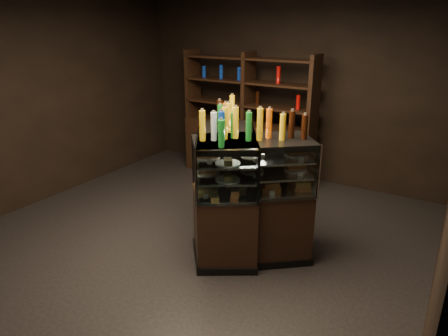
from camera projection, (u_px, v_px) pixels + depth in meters
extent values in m
plane|color=black|center=(198.00, 235.00, 4.78)|extent=(5.00, 5.00, 0.00)
cube|color=black|center=(286.00, 84.00, 6.28)|extent=(5.00, 0.02, 3.00)
cube|color=black|center=(46.00, 92.00, 5.49)|extent=(0.02, 5.00, 3.00)
cube|color=black|center=(251.00, 223.00, 4.25)|extent=(1.29, 1.20, 0.77)
cube|color=black|center=(250.00, 252.00, 4.37)|extent=(1.33, 1.24, 0.08)
cube|color=black|center=(253.00, 142.00, 3.94)|extent=(1.29, 1.20, 0.06)
cube|color=silver|center=(252.00, 189.00, 4.11)|extent=(1.22, 1.14, 0.02)
cube|color=silver|center=(252.00, 173.00, 4.05)|extent=(1.22, 1.14, 0.02)
cube|color=silver|center=(252.00, 157.00, 4.00)|extent=(1.22, 1.14, 0.02)
cube|color=white|center=(259.00, 176.00, 3.74)|extent=(0.92, 0.75, 0.55)
cylinder|color=silver|center=(319.00, 173.00, 3.82)|extent=(0.03, 0.03, 0.57)
cylinder|color=silver|center=(196.00, 179.00, 3.67)|extent=(0.03, 0.03, 0.57)
cube|color=black|center=(227.00, 214.00, 4.45)|extent=(1.12, 1.32, 0.77)
cube|color=black|center=(227.00, 241.00, 4.57)|extent=(1.16, 1.36, 0.08)
cube|color=black|center=(227.00, 136.00, 4.15)|extent=(1.12, 1.32, 0.06)
cube|color=silver|center=(227.00, 181.00, 4.32)|extent=(1.06, 1.25, 0.02)
cube|color=silver|center=(227.00, 165.00, 4.26)|extent=(1.06, 1.25, 0.02)
cube|color=silver|center=(227.00, 151.00, 4.20)|extent=(1.06, 1.25, 0.02)
cube|color=white|center=(198.00, 158.00, 4.23)|extent=(0.63, 1.01, 0.55)
cylinder|color=silver|center=(196.00, 179.00, 3.67)|extent=(0.03, 0.03, 0.57)
cylinder|color=silver|center=(202.00, 143.00, 4.78)|extent=(0.03, 0.03, 0.57)
cube|color=#D67F4D|center=(204.00, 189.00, 4.01)|extent=(0.20, 0.18, 0.06)
cube|color=#D67F4D|center=(236.00, 188.00, 4.05)|extent=(0.20, 0.18, 0.06)
cube|color=#D67F4D|center=(268.00, 186.00, 4.09)|extent=(0.20, 0.18, 0.06)
cube|color=#D67F4D|center=(299.00, 184.00, 4.14)|extent=(0.20, 0.18, 0.06)
cylinder|color=white|center=(208.00, 173.00, 3.99)|extent=(0.24, 0.24, 0.01)
cube|color=#D67F4D|center=(208.00, 170.00, 3.98)|extent=(0.18, 0.17, 0.05)
cylinder|color=white|center=(252.00, 171.00, 4.04)|extent=(0.24, 0.24, 0.01)
cube|color=#D67F4D|center=(252.00, 168.00, 4.03)|extent=(0.18, 0.17, 0.05)
cylinder|color=white|center=(295.00, 169.00, 4.10)|extent=(0.24, 0.24, 0.01)
cube|color=#D67F4D|center=(295.00, 166.00, 4.09)|extent=(0.18, 0.17, 0.05)
cylinder|color=white|center=(208.00, 158.00, 3.93)|extent=(0.24, 0.24, 0.02)
cube|color=#D67F4D|center=(208.00, 154.00, 3.92)|extent=(0.18, 0.17, 0.05)
cylinder|color=white|center=(253.00, 156.00, 3.99)|extent=(0.24, 0.24, 0.02)
cube|color=#D67F4D|center=(253.00, 152.00, 3.98)|extent=(0.18, 0.17, 0.05)
cylinder|color=white|center=(296.00, 154.00, 4.05)|extent=(0.24, 0.24, 0.02)
cube|color=#D67F4D|center=(296.00, 151.00, 4.04)|extent=(0.18, 0.17, 0.05)
cube|color=#D67F4D|center=(224.00, 163.00, 4.77)|extent=(0.17, 0.20, 0.06)
cube|color=#D67F4D|center=(224.00, 173.00, 4.46)|extent=(0.17, 0.20, 0.06)
cube|color=#D67F4D|center=(224.00, 184.00, 4.15)|extent=(0.17, 0.20, 0.06)
cube|color=#D67F4D|center=(225.00, 197.00, 3.84)|extent=(0.17, 0.20, 0.06)
cylinder|color=white|center=(226.00, 151.00, 4.67)|extent=(0.24, 0.24, 0.01)
cube|color=#D67F4D|center=(226.00, 148.00, 4.66)|extent=(0.16, 0.19, 0.05)
cylinder|color=white|center=(227.00, 164.00, 4.25)|extent=(0.24, 0.24, 0.01)
cube|color=#D67F4D|center=(227.00, 161.00, 4.24)|extent=(0.16, 0.19, 0.05)
cylinder|color=white|center=(228.00, 179.00, 3.83)|extent=(0.24, 0.24, 0.01)
cube|color=#D67F4D|center=(228.00, 176.00, 3.82)|extent=(0.16, 0.19, 0.05)
cylinder|color=white|center=(226.00, 138.00, 4.62)|extent=(0.24, 0.24, 0.02)
cube|color=#D67F4D|center=(226.00, 135.00, 4.61)|extent=(0.16, 0.19, 0.05)
cylinder|color=white|center=(227.00, 149.00, 4.20)|extent=(0.24, 0.24, 0.02)
cube|color=#D67F4D|center=(227.00, 146.00, 4.18)|extent=(0.16, 0.19, 0.05)
cylinder|color=white|center=(228.00, 163.00, 3.77)|extent=(0.24, 0.24, 0.02)
cube|color=#D67F4D|center=(228.00, 160.00, 3.76)|extent=(0.16, 0.19, 0.05)
cylinder|color=black|center=(203.00, 127.00, 3.82)|extent=(0.06, 0.06, 0.28)
cylinder|color=silver|center=(202.00, 112.00, 3.77)|extent=(0.03, 0.03, 0.02)
cylinder|color=silver|center=(214.00, 127.00, 3.83)|extent=(0.06, 0.06, 0.28)
cylinder|color=silver|center=(214.00, 111.00, 3.78)|extent=(0.03, 0.03, 0.02)
cylinder|color=#147223|center=(225.00, 126.00, 3.85)|extent=(0.06, 0.06, 0.28)
cylinder|color=silver|center=(225.00, 111.00, 3.80)|extent=(0.03, 0.03, 0.02)
cylinder|color=#D8590A|center=(237.00, 126.00, 3.86)|extent=(0.06, 0.06, 0.28)
cylinder|color=silver|center=(237.00, 111.00, 3.81)|extent=(0.03, 0.03, 0.02)
cylinder|color=yellow|center=(248.00, 125.00, 3.88)|extent=(0.06, 0.06, 0.28)
cylinder|color=silver|center=(248.00, 110.00, 3.82)|extent=(0.03, 0.03, 0.02)
cylinder|color=#0F38B2|center=(259.00, 125.00, 3.89)|extent=(0.06, 0.06, 0.28)
cylinder|color=silver|center=(259.00, 110.00, 3.84)|extent=(0.03, 0.03, 0.02)
cylinder|color=#B20C0A|center=(270.00, 125.00, 3.90)|extent=(0.06, 0.06, 0.28)
cylinder|color=silver|center=(270.00, 110.00, 3.85)|extent=(0.03, 0.03, 0.02)
cylinder|color=black|center=(281.00, 124.00, 3.92)|extent=(0.06, 0.06, 0.28)
cylinder|color=silver|center=(282.00, 109.00, 3.87)|extent=(0.03, 0.03, 0.02)
cylinder|color=silver|center=(292.00, 124.00, 3.93)|extent=(0.06, 0.06, 0.28)
cylinder|color=silver|center=(293.00, 109.00, 3.88)|extent=(0.03, 0.03, 0.02)
cylinder|color=#147223|center=(302.00, 124.00, 3.95)|extent=(0.06, 0.06, 0.28)
cylinder|color=silver|center=(303.00, 109.00, 3.90)|extent=(0.03, 0.03, 0.02)
cylinder|color=black|center=(226.00, 110.00, 4.56)|extent=(0.06, 0.06, 0.28)
cylinder|color=silver|center=(226.00, 97.00, 4.50)|extent=(0.03, 0.03, 0.02)
cylinder|color=silver|center=(227.00, 112.00, 4.45)|extent=(0.06, 0.06, 0.28)
cylinder|color=silver|center=(227.00, 99.00, 4.40)|extent=(0.03, 0.03, 0.02)
cylinder|color=#147223|center=(227.00, 114.00, 4.35)|extent=(0.06, 0.06, 0.28)
cylinder|color=silver|center=(227.00, 101.00, 4.30)|extent=(0.03, 0.03, 0.02)
cylinder|color=#D8590A|center=(227.00, 117.00, 4.24)|extent=(0.06, 0.06, 0.28)
cylinder|color=silver|center=(227.00, 103.00, 4.19)|extent=(0.03, 0.03, 0.02)
cylinder|color=yellow|center=(227.00, 119.00, 4.14)|extent=(0.06, 0.06, 0.28)
cylinder|color=silver|center=(227.00, 105.00, 4.09)|extent=(0.03, 0.03, 0.02)
cylinder|color=#0F38B2|center=(227.00, 121.00, 4.04)|extent=(0.06, 0.06, 0.28)
cylinder|color=silver|center=(227.00, 107.00, 3.99)|extent=(0.03, 0.03, 0.02)
cylinder|color=#B20C0A|center=(227.00, 124.00, 3.93)|extent=(0.06, 0.06, 0.28)
cylinder|color=silver|center=(227.00, 109.00, 3.88)|extent=(0.03, 0.03, 0.02)
cylinder|color=black|center=(228.00, 127.00, 3.83)|extent=(0.06, 0.06, 0.28)
cylinder|color=silver|center=(228.00, 111.00, 3.78)|extent=(0.03, 0.03, 0.02)
cylinder|color=silver|center=(228.00, 130.00, 3.73)|extent=(0.06, 0.06, 0.28)
cylinder|color=silver|center=(228.00, 114.00, 3.67)|extent=(0.03, 0.03, 0.02)
cylinder|color=#147223|center=(228.00, 133.00, 3.62)|extent=(0.06, 0.06, 0.28)
cylinder|color=silver|center=(228.00, 116.00, 3.57)|extent=(0.03, 0.03, 0.02)
cylinder|color=black|center=(245.00, 225.00, 4.84)|extent=(0.23, 0.23, 0.17)
cone|color=#164E20|center=(245.00, 200.00, 4.73)|extent=(0.35, 0.35, 0.49)
cone|color=#164E20|center=(245.00, 188.00, 4.67)|extent=(0.27, 0.27, 0.34)
cube|color=black|center=(247.00, 150.00, 6.49)|extent=(2.19, 0.46, 0.90)
cube|color=black|center=(193.00, 83.00, 6.68)|extent=(0.07, 0.38, 1.10)
cube|color=black|center=(248.00, 88.00, 6.15)|extent=(0.07, 0.38, 1.10)
cube|color=black|center=(314.00, 95.00, 5.61)|extent=(0.07, 0.38, 1.10)
cube|color=black|center=(248.00, 105.00, 6.23)|extent=(2.15, 0.42, 0.03)
cube|color=black|center=(248.00, 82.00, 6.11)|extent=(2.15, 0.42, 0.03)
cube|color=black|center=(249.00, 58.00, 5.99)|extent=(2.15, 0.42, 0.03)
cylinder|color=black|center=(204.00, 92.00, 6.61)|extent=(0.06, 0.06, 0.22)
cylinder|color=silver|center=(221.00, 94.00, 6.44)|extent=(0.06, 0.06, 0.22)
cylinder|color=#147223|center=(239.00, 96.00, 6.27)|extent=(0.06, 0.06, 0.22)
cylinder|color=#D8590A|center=(258.00, 98.00, 6.11)|extent=(0.06, 0.06, 0.22)
cylinder|color=yellow|center=(277.00, 100.00, 5.94)|extent=(0.06, 0.06, 0.22)
cylinder|color=#0F38B2|center=(298.00, 102.00, 5.77)|extent=(0.06, 0.06, 0.22)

